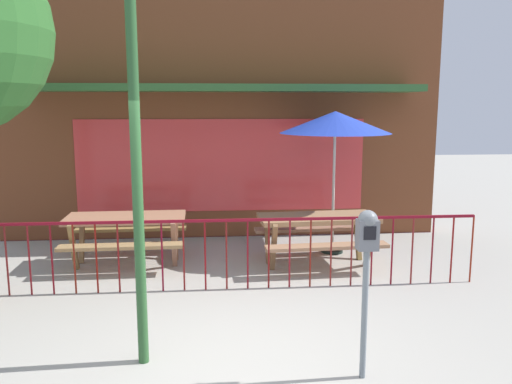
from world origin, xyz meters
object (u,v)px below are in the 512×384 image
Objects in this scene: parking_meter_near at (367,250)px; street_lamp at (134,93)px; picnic_table_left at (126,226)px; picnic_table_right at (318,226)px; patio_umbrella at (335,123)px.

parking_meter_near is 2.49m from street_lamp.
picnic_table_left is 4.56m from parking_meter_near.
street_lamp is at bearing -78.41° from picnic_table_left.
picnic_table_left and picnic_table_right have the same top height.
picnic_table_left is 3.79m from street_lamp.
picnic_table_right is at bearing -4.82° from picnic_table_left.
patio_umbrella is (0.39, 0.66, 1.55)m from picnic_table_right.
patio_umbrella is at bearing 53.23° from street_lamp.
picnic_table_left is at bearing 101.59° from street_lamp.
parking_meter_near reaches higher than picnic_table_right.
picnic_table_left is 0.46× the size of street_lamp.
parking_meter_near is 0.40× the size of street_lamp.
patio_umbrella reaches higher than picnic_table_left.
street_lamp reaches higher than parking_meter_near.
picnic_table_left is 0.97× the size of picnic_table_right.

